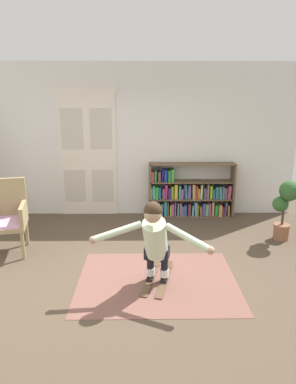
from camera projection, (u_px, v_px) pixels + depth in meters
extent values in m
plane|color=#4D3E30|center=(140.00, 276.00, 4.62)|extent=(7.20, 7.20, 0.00)
cube|color=silver|center=(141.00, 141.00, 6.74)|extent=(6.00, 0.10, 2.90)
cube|color=silver|center=(73.00, 156.00, 6.74)|extent=(0.55, 0.04, 2.35)
cube|color=beige|center=(72.00, 129.00, 6.59)|extent=(0.41, 0.01, 0.76)
cube|color=beige|center=(75.00, 186.00, 6.88)|extent=(0.41, 0.01, 0.64)
cube|color=silver|center=(102.00, 156.00, 6.75)|extent=(0.55, 0.04, 2.35)
cube|color=beige|center=(101.00, 129.00, 6.59)|extent=(0.41, 0.01, 0.76)
cube|color=beige|center=(103.00, 186.00, 6.89)|extent=(0.41, 0.01, 0.64)
cube|color=silver|center=(85.00, 90.00, 6.42)|extent=(1.22, 0.04, 0.10)
cube|color=brown|center=(157.00, 281.00, 4.50)|extent=(2.03, 1.60, 0.01)
cube|color=brown|center=(150.00, 190.00, 6.79)|extent=(0.04, 0.30, 1.05)
cube|color=brown|center=(232.00, 190.00, 6.81)|extent=(0.04, 0.30, 1.05)
cube|color=brown|center=(190.00, 215.00, 6.94)|extent=(1.61, 0.30, 0.02)
cube|color=brown|center=(191.00, 199.00, 6.84)|extent=(1.61, 0.30, 0.02)
cube|color=brown|center=(192.00, 181.00, 6.75)|extent=(1.61, 0.30, 0.02)
cube|color=brown|center=(192.00, 164.00, 6.66)|extent=(1.61, 0.30, 0.02)
cube|color=#B0BC76|center=(152.00, 208.00, 6.88)|extent=(0.06, 0.17, 0.29)
cube|color=#3DD7C5|center=(155.00, 211.00, 6.88)|extent=(0.04, 0.22, 0.19)
cube|color=#96AB30|center=(158.00, 209.00, 6.91)|extent=(0.03, 0.22, 0.21)
cube|color=#32655B|center=(162.00, 209.00, 6.90)|extent=(0.06, 0.21, 0.25)
cube|color=teal|center=(165.00, 208.00, 6.88)|extent=(0.05, 0.18, 0.30)
cube|color=#78425D|center=(168.00, 208.00, 6.90)|extent=(0.03, 0.17, 0.27)
cube|color=#7AD12A|center=(170.00, 209.00, 6.91)|extent=(0.03, 0.22, 0.21)
cube|color=#D658A3|center=(172.00, 209.00, 6.91)|extent=(0.05, 0.16, 0.23)
cube|color=#8B5394|center=(175.00, 208.00, 6.90)|extent=(0.03, 0.16, 0.27)
cube|color=teal|center=(178.00, 209.00, 6.88)|extent=(0.03, 0.18, 0.27)
cube|color=#BA6155|center=(180.00, 209.00, 6.89)|extent=(0.03, 0.19, 0.26)
cube|color=#515BA4|center=(182.00, 210.00, 6.92)|extent=(0.04, 0.22, 0.19)
cube|color=#385083|center=(185.00, 210.00, 6.89)|extent=(0.05, 0.17, 0.21)
cube|color=#582D39|center=(189.00, 209.00, 6.89)|extent=(0.07, 0.18, 0.24)
cube|color=#62B7A0|center=(192.00, 210.00, 6.91)|extent=(0.04, 0.21, 0.21)
cube|color=#6E8EB4|center=(196.00, 208.00, 6.88)|extent=(0.07, 0.16, 0.28)
cube|color=#7AC923|center=(198.00, 209.00, 6.92)|extent=(0.03, 0.15, 0.21)
cube|color=brown|center=(200.00, 210.00, 6.91)|extent=(0.05, 0.21, 0.19)
cube|color=#4A4DB9|center=(203.00, 209.00, 6.91)|extent=(0.05, 0.19, 0.24)
cube|color=#74B164|center=(207.00, 209.00, 6.90)|extent=(0.07, 0.14, 0.23)
cube|color=#B2468A|center=(209.00, 209.00, 6.90)|extent=(0.03, 0.22, 0.25)
cube|color=tan|center=(212.00, 208.00, 6.89)|extent=(0.05, 0.15, 0.28)
cube|color=green|center=(216.00, 210.00, 6.91)|extent=(0.05, 0.16, 0.21)
cube|color=#C38649|center=(220.00, 209.00, 6.89)|extent=(0.06, 0.24, 0.22)
cube|color=#62213A|center=(222.00, 210.00, 6.90)|extent=(0.04, 0.21, 0.18)
cube|color=#43476F|center=(225.00, 208.00, 6.89)|extent=(0.05, 0.19, 0.26)
cube|color=#A0733F|center=(228.00, 209.00, 6.92)|extent=(0.04, 0.22, 0.21)
cube|color=#65CDA4|center=(152.00, 193.00, 6.79)|extent=(0.03, 0.20, 0.22)
cube|color=#68CEB5|center=(154.00, 191.00, 6.82)|extent=(0.06, 0.18, 0.26)
cube|color=green|center=(157.00, 192.00, 6.80)|extent=(0.04, 0.23, 0.24)
cube|color=teal|center=(159.00, 192.00, 6.81)|extent=(0.07, 0.14, 0.23)
cube|color=#853652|center=(163.00, 193.00, 6.79)|extent=(0.05, 0.20, 0.21)
cube|color=#B93B8D|center=(166.00, 191.00, 6.80)|extent=(0.05, 0.15, 0.28)
cube|color=#391D6B|center=(169.00, 193.00, 6.79)|extent=(0.05, 0.16, 0.21)
cube|color=#6D9617|center=(172.00, 192.00, 6.81)|extent=(0.05, 0.19, 0.25)
cube|color=gold|center=(176.00, 191.00, 6.79)|extent=(0.06, 0.18, 0.29)
cube|color=teal|center=(179.00, 192.00, 6.78)|extent=(0.03, 0.20, 0.27)
cube|color=#865080|center=(182.00, 193.00, 6.80)|extent=(0.05, 0.20, 0.20)
cube|color=#36638D|center=(185.00, 191.00, 6.81)|extent=(0.08, 0.15, 0.29)
cube|color=slate|center=(189.00, 191.00, 6.82)|extent=(0.06, 0.16, 0.26)
cube|color=#A08350|center=(193.00, 191.00, 6.80)|extent=(0.06, 0.24, 0.30)
cube|color=#BA3037|center=(196.00, 192.00, 6.81)|extent=(0.04, 0.19, 0.26)
cube|color=#A2881B|center=(198.00, 193.00, 6.81)|extent=(0.04, 0.17, 0.20)
cube|color=#B3D388|center=(201.00, 191.00, 6.82)|extent=(0.05, 0.18, 0.28)
cube|color=#50466C|center=(205.00, 193.00, 6.82)|extent=(0.06, 0.16, 0.21)
cube|color=brown|center=(207.00, 191.00, 6.81)|extent=(0.04, 0.21, 0.29)
cube|color=#7DB720|center=(211.00, 192.00, 6.82)|extent=(0.04, 0.19, 0.25)
cube|color=teal|center=(213.00, 193.00, 6.82)|extent=(0.04, 0.14, 0.19)
cube|color=#335E6A|center=(216.00, 192.00, 6.82)|extent=(0.05, 0.21, 0.24)
cube|color=teal|center=(220.00, 192.00, 6.80)|extent=(0.06, 0.20, 0.24)
cube|color=#47775A|center=(222.00, 192.00, 6.81)|extent=(0.03, 0.22, 0.24)
cube|color=slate|center=(225.00, 193.00, 6.82)|extent=(0.06, 0.16, 0.21)
cube|color=#9D425F|center=(229.00, 192.00, 6.81)|extent=(0.08, 0.19, 0.26)
cube|color=#B93E59|center=(152.00, 176.00, 6.71)|extent=(0.05, 0.21, 0.19)
cube|color=#347F37|center=(155.00, 176.00, 6.71)|extent=(0.04, 0.17, 0.21)
cube|color=brown|center=(159.00, 176.00, 6.71)|extent=(0.05, 0.23, 0.19)
cube|color=navy|center=(162.00, 175.00, 6.72)|extent=(0.04, 0.17, 0.25)
cube|color=navy|center=(166.00, 175.00, 6.72)|extent=(0.06, 0.19, 0.23)
cube|color=#2C603F|center=(169.00, 175.00, 6.71)|extent=(0.06, 0.22, 0.22)
cube|color=green|center=(172.00, 175.00, 6.71)|extent=(0.04, 0.20, 0.24)
cylinder|color=#948259|center=(23.00, 246.00, 5.05)|extent=(0.06, 0.06, 0.42)
cylinder|color=#948259|center=(27.00, 232.00, 5.54)|extent=(0.06, 0.06, 0.42)
cube|color=#948259|center=(5.00, 225.00, 5.18)|extent=(0.71, 0.71, 0.06)
cube|color=#D39ED2|center=(5.00, 222.00, 5.16)|extent=(0.64, 0.64, 0.04)
cube|color=#948259|center=(6.00, 197.00, 5.34)|extent=(0.60, 0.18, 0.60)
cube|color=#948259|center=(23.00, 213.00, 5.19)|extent=(0.17, 0.56, 0.28)
cylinder|color=brown|center=(281.00, 232.00, 5.77)|extent=(0.24, 0.24, 0.26)
cylinder|color=brown|center=(282.00, 226.00, 5.74)|extent=(0.26, 0.26, 0.04)
cylinder|color=#4C3823|center=(283.00, 214.00, 5.68)|extent=(0.04, 0.04, 0.36)
sphere|color=#2B5526|center=(290.00, 191.00, 5.47)|extent=(0.32, 0.32, 0.32)
sphere|color=#2B5526|center=(280.00, 204.00, 5.60)|extent=(0.25, 0.25, 0.25)
sphere|color=#2B5526|center=(287.00, 195.00, 5.68)|extent=(0.22, 0.22, 0.22)
cube|color=brown|center=(150.00, 279.00, 4.52)|extent=(0.27, 0.84, 0.01)
cube|color=brown|center=(156.00, 263.00, 4.88)|extent=(0.11, 0.13, 0.06)
cube|color=black|center=(150.00, 278.00, 4.49)|extent=(0.11, 0.13, 0.04)
cube|color=brown|center=(164.00, 281.00, 4.48)|extent=(0.27, 0.84, 0.01)
cube|color=brown|center=(169.00, 265.00, 4.84)|extent=(0.11, 0.13, 0.06)
cube|color=black|center=(164.00, 280.00, 4.46)|extent=(0.11, 0.13, 0.04)
cylinder|color=white|center=(150.00, 271.00, 4.49)|extent=(0.13, 0.13, 0.10)
cylinder|color=black|center=(150.00, 257.00, 4.43)|extent=(0.11, 0.11, 0.30)
cylinder|color=black|center=(150.00, 252.00, 4.38)|extent=(0.13, 0.13, 0.22)
cylinder|color=white|center=(164.00, 273.00, 4.45)|extent=(0.13, 0.13, 0.10)
cylinder|color=black|center=(164.00, 258.00, 4.40)|extent=(0.11, 0.11, 0.30)
cylinder|color=black|center=(164.00, 253.00, 4.34)|extent=(0.13, 0.13, 0.22)
cube|color=black|center=(157.00, 253.00, 4.36)|extent=(0.33, 0.24, 0.14)
cylinder|color=beige|center=(155.00, 239.00, 4.19)|extent=(0.38, 0.52, 0.59)
sphere|color=tan|center=(153.00, 214.00, 3.94)|extent=(0.24, 0.24, 0.20)
sphere|color=#382619|center=(153.00, 211.00, 3.93)|extent=(0.25, 0.25, 0.21)
cylinder|color=beige|center=(117.00, 232.00, 4.03)|extent=(0.59, 0.19, 0.23)
sphere|color=tan|center=(93.00, 240.00, 3.99)|extent=(0.11, 0.11, 0.09)
cylinder|color=beige|center=(188.00, 238.00, 3.86)|extent=(0.51, 0.41, 0.23)
sphere|color=tan|center=(210.00, 250.00, 3.73)|extent=(0.11, 0.11, 0.09)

